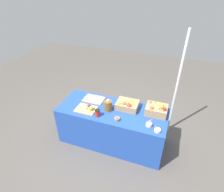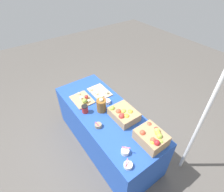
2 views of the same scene
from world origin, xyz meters
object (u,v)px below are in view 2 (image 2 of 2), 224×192
(apple_crate_left, at_px, (152,137))
(tent_pole, at_px, (202,119))
(sample_bowl_mid, at_px, (98,125))
(coffee_cup, at_px, (85,109))
(cutting_board_back, at_px, (100,92))
(apple_crate_middle, at_px, (123,114))
(sample_bowl_near, at_px, (128,165))
(sample_bowl_extra, at_px, (107,102))
(cider_jug, at_px, (101,105))
(sample_bowl_far, at_px, (125,152))
(cutting_board_front, at_px, (83,99))

(apple_crate_left, xyz_separation_m, tent_pole, (0.25, 0.53, 0.19))
(apple_crate_left, distance_m, sample_bowl_mid, 0.69)
(apple_crate_left, bearing_deg, coffee_cup, -156.56)
(cutting_board_back, bearing_deg, sample_bowl_mid, -34.32)
(apple_crate_middle, relative_size, tent_pole, 0.18)
(apple_crate_left, xyz_separation_m, sample_bowl_mid, (-0.57, -0.39, -0.06))
(sample_bowl_near, relative_size, sample_bowl_extra, 0.92)
(tent_pole, bearing_deg, cider_jug, -145.86)
(cider_jug, distance_m, coffee_cup, 0.24)
(apple_crate_middle, xyz_separation_m, sample_bowl_far, (0.44, -0.33, -0.04))
(sample_bowl_near, height_order, sample_bowl_mid, sample_bowl_mid)
(apple_crate_middle, bearing_deg, sample_bowl_near, -34.70)
(cutting_board_front, height_order, cutting_board_back, cutting_board_front)
(sample_bowl_far, bearing_deg, apple_crate_middle, 143.35)
(sample_bowl_extra, distance_m, coffee_cup, 0.37)
(sample_bowl_extra, bearing_deg, apple_crate_left, 1.79)
(cutting_board_front, height_order, sample_bowl_mid, sample_bowl_mid)
(sample_bowl_far, bearing_deg, sample_bowl_mid, -175.59)
(apple_crate_middle, bearing_deg, cutting_board_back, 176.71)
(sample_bowl_far, distance_m, coffee_cup, 0.85)
(sample_bowl_far, relative_size, cider_jug, 0.52)
(sample_bowl_mid, height_order, sample_bowl_extra, sample_bowl_extra)
(cider_jug, bearing_deg, tent_pole, 34.14)
(cutting_board_front, bearing_deg, apple_crate_left, 14.62)
(apple_crate_left, bearing_deg, sample_bowl_extra, -178.21)
(sample_bowl_extra, height_order, coffee_cup, coffee_cup)
(cutting_board_back, relative_size, coffee_cup, 3.21)
(apple_crate_left, relative_size, sample_bowl_mid, 3.61)
(cutting_board_back, distance_m, sample_bowl_far, 1.16)
(sample_bowl_near, bearing_deg, cutting_board_back, 160.42)
(sample_bowl_extra, xyz_separation_m, cider_jug, (0.08, -0.16, 0.07))
(apple_crate_left, relative_size, cutting_board_back, 0.93)
(sample_bowl_extra, bearing_deg, sample_bowl_far, -21.36)
(cutting_board_back, distance_m, sample_bowl_extra, 0.28)
(sample_bowl_far, bearing_deg, tent_pole, 70.30)
(cutting_board_back, bearing_deg, sample_bowl_near, -19.58)
(apple_crate_left, bearing_deg, sample_bowl_near, -79.17)
(apple_crate_left, distance_m, cutting_board_back, 1.17)
(apple_crate_middle, relative_size, cider_jug, 1.78)
(sample_bowl_mid, distance_m, sample_bowl_far, 0.51)
(apple_crate_left, bearing_deg, cutting_board_back, 179.13)
(apple_crate_left, relative_size, cutting_board_front, 0.99)
(sample_bowl_mid, relative_size, coffee_cup, 0.82)
(sample_bowl_near, height_order, cider_jug, cider_jug)
(sample_bowl_mid, relative_size, sample_bowl_extra, 0.92)
(tent_pole, bearing_deg, cutting_board_front, -149.41)
(apple_crate_left, height_order, apple_crate_middle, apple_crate_left)
(cutting_board_front, xyz_separation_m, cider_jug, (0.35, 0.11, 0.07))
(sample_bowl_extra, height_order, cider_jug, cider_jug)
(cutting_board_back, bearing_deg, cider_jug, -29.10)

